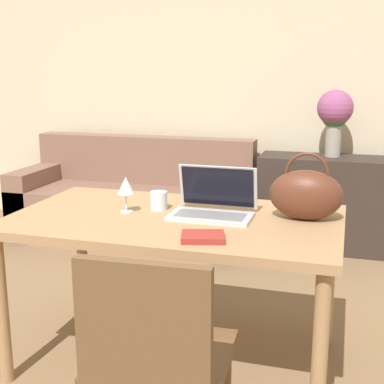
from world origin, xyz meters
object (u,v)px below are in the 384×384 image
wine_glass (126,187)px  laptop (214,202)px  couch (134,203)px  handbag (306,194)px  drinking_glass (159,201)px  chair (157,355)px  flower_vase (335,113)px

wine_glass → laptop: bearing=11.0°
laptop → wine_glass: bearing=-169.0°
couch → wine_glass: size_ratio=11.33×
couch → handbag: handbag is taller
drinking_glass → chair: bearing=-70.7°
laptop → flower_vase: 1.96m
chair → drinking_glass: 0.95m
laptop → drinking_glass: (-0.28, 0.02, -0.02)m
handbag → flower_vase: size_ratio=0.64×
drinking_glass → handbag: size_ratio=0.27×
laptop → wine_glass: (-0.40, -0.08, 0.06)m
drinking_glass → handbag: bearing=1.8°
couch → wine_glass: (0.71, -1.77, 0.56)m
couch → wine_glass: 1.99m
couch → drinking_glass: bearing=-63.6°
drinking_glass → flower_vase: size_ratio=0.17×
couch → handbag: (1.52, -1.66, 0.56)m
couch → drinking_glass: size_ratio=22.12×
handbag → flower_vase: bearing=88.4°
wine_glass → handbag: handbag is taller
chair → flower_vase: 2.82m
wine_glass → flower_vase: flower_vase is taller
chair → handbag: bearing=63.8°
laptop → flower_vase: size_ratio=0.73×
chair → handbag: 1.02m
chair → wine_glass: bearing=116.8°
drinking_glass → flower_vase: (0.74, 1.87, 0.28)m
drinking_glass → handbag: handbag is taller
drinking_glass → laptop: bearing=-3.4°
drinking_glass → wine_glass: 0.18m
flower_vase → chair: bearing=-99.1°
handbag → couch: bearing=132.5°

